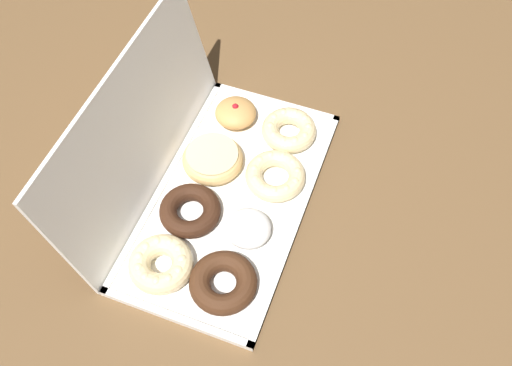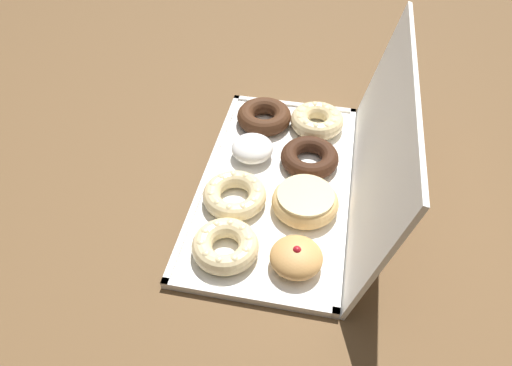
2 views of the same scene
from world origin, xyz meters
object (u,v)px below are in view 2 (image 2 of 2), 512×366
at_px(donut_box, 276,184).
at_px(cruller_donut_4, 317,120).
at_px(cruller_donut_2, 235,195).
at_px(chocolate_cake_ring_donut_5, 310,158).
at_px(glazed_ring_donut_6, 305,201).
at_px(cruller_donut_3, 225,245).
at_px(chocolate_cake_ring_donut_0, 264,116).
at_px(jelly_filled_donut_7, 296,257).
at_px(powdered_filled_donut_1, 252,148).

xyz_separation_m(donut_box, cruller_donut_4, (-0.18, 0.06, 0.03)).
bearing_deg(donut_box, cruller_donut_2, -45.72).
relative_size(cruller_donut_4, chocolate_cake_ring_donut_5, 0.99).
distance_m(donut_box, glazed_ring_donut_6, 0.09).
bearing_deg(chocolate_cake_ring_donut_5, cruller_donut_3, -24.46).
distance_m(chocolate_cake_ring_donut_0, cruller_donut_2, 0.24).
xyz_separation_m(cruller_donut_3, jelly_filled_donut_7, (0.00, 0.12, 0.00)).
relative_size(cruller_donut_4, glazed_ring_donut_6, 0.95).
height_order(chocolate_cake_ring_donut_5, jelly_filled_donut_7, jelly_filled_donut_7).
xyz_separation_m(cruller_donut_4, jelly_filled_donut_7, (0.36, 0.00, -0.00)).
xyz_separation_m(cruller_donut_3, glazed_ring_donut_6, (-0.12, 0.12, 0.00)).
height_order(cruller_donut_4, glazed_ring_donut_6, cruller_donut_4).
distance_m(chocolate_cake_ring_donut_0, jelly_filled_donut_7, 0.38).
relative_size(cruller_donut_2, chocolate_cake_ring_donut_5, 1.02).
height_order(cruller_donut_4, chocolate_cake_ring_donut_5, cruller_donut_4).
relative_size(donut_box, glazed_ring_donut_6, 4.34).
relative_size(chocolate_cake_ring_donut_0, jelly_filled_donut_7, 1.37).
distance_m(powdered_filled_donut_1, glazed_ring_donut_6, 0.17).
bearing_deg(chocolate_cake_ring_donut_0, cruller_donut_3, 0.14).
relative_size(donut_box, powdered_filled_donut_1, 6.27).
bearing_deg(glazed_ring_donut_6, jelly_filled_donut_7, 0.40).
xyz_separation_m(chocolate_cake_ring_donut_5, jelly_filled_donut_7, (0.25, 0.01, 0.00)).
bearing_deg(glazed_ring_donut_6, cruller_donut_3, -43.62).
bearing_deg(jelly_filled_donut_7, cruller_donut_4, -179.32).
relative_size(cruller_donut_2, glazed_ring_donut_6, 0.97).
bearing_deg(cruller_donut_2, glazed_ring_donut_6, 93.09).
relative_size(chocolate_cake_ring_donut_0, cruller_donut_4, 1.03).
height_order(glazed_ring_donut_6, jelly_filled_donut_7, jelly_filled_donut_7).
xyz_separation_m(powdered_filled_donut_1, cruller_donut_3, (0.24, 0.00, -0.00)).
relative_size(donut_box, cruller_donut_3, 4.67).
relative_size(cruller_donut_3, jelly_filled_donut_7, 1.30).
bearing_deg(chocolate_cake_ring_donut_0, powdered_filled_donut_1, -1.72).
relative_size(cruller_donut_2, cruller_donut_4, 1.03).
distance_m(cruller_donut_3, glazed_ring_donut_6, 0.17).
bearing_deg(cruller_donut_4, powdered_filled_donut_1, -44.93).
bearing_deg(powdered_filled_donut_1, chocolate_cake_ring_donut_5, 90.03).
distance_m(chocolate_cake_ring_donut_5, jelly_filled_donut_7, 0.25).
xyz_separation_m(cruller_donut_3, cruller_donut_4, (-0.36, 0.11, 0.00)).
bearing_deg(cruller_donut_4, cruller_donut_2, -26.80).
bearing_deg(glazed_ring_donut_6, cruller_donut_4, -179.17).
bearing_deg(cruller_donut_4, jelly_filled_donut_7, 0.68).
height_order(powdered_filled_donut_1, cruller_donut_2, powdered_filled_donut_1).
relative_size(chocolate_cake_ring_donut_0, glazed_ring_donut_6, 0.98).
bearing_deg(chocolate_cake_ring_donut_5, glazed_ring_donut_6, 2.73).
relative_size(cruller_donut_3, cruller_donut_4, 0.98).
bearing_deg(chocolate_cake_ring_donut_0, donut_box, 17.38).
distance_m(powdered_filled_donut_1, cruller_donut_3, 0.24).
distance_m(powdered_filled_donut_1, chocolate_cake_ring_donut_5, 0.12).
distance_m(cruller_donut_2, chocolate_cake_ring_donut_5, 0.18).
relative_size(cruller_donut_2, jelly_filled_donut_7, 1.36).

